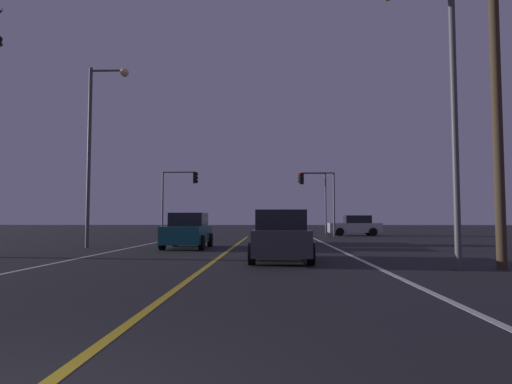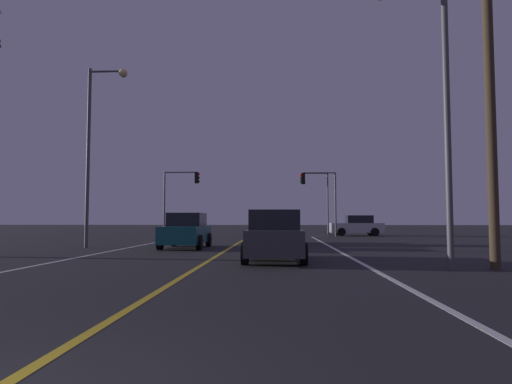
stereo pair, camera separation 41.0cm
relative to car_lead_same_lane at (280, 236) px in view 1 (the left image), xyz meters
name	(u,v)px [view 1 (the left image)]	position (x,y,z in m)	size (l,w,h in m)	color
lane_edge_right	(358,259)	(2.76, 1.00, -0.82)	(0.16, 38.26, 0.01)	silver
lane_edge_left	(81,258)	(-7.18, 1.00, -0.82)	(0.16, 38.26, 0.01)	silver
lane_center_divider	(218,258)	(-2.21, 1.00, -0.82)	(0.16, 38.26, 0.01)	gold
car_lead_same_lane	(280,236)	(0.00, 0.00, 0.00)	(2.02, 4.30, 1.70)	black
car_oncoming	(188,231)	(-4.34, 6.45, 0.00)	(2.02, 4.30, 1.70)	black
car_ahead_far	(278,229)	(0.05, 10.02, 0.00)	(2.02, 4.30, 1.70)	black
car_crossing_side	(355,226)	(6.71, 22.64, 0.00)	(4.30, 2.02, 1.70)	black
traffic_light_near_right	(317,189)	(3.33, 20.63, 3.00)	(2.87, 0.36, 5.14)	#4C4C51
traffic_light_near_left	(180,188)	(-7.71, 20.63, 3.07)	(2.96, 0.36, 5.24)	#4C4C51
traffic_light_far_right	(313,189)	(3.50, 26.13, 3.35)	(2.64, 0.36, 5.67)	#4C4C51
street_lamp_right_near	(437,86)	(4.38, -2.47, 4.32)	(2.10, 0.44, 8.13)	#4C4C51
street_lamp_left_mid	(98,135)	(-8.86, 6.40, 4.74)	(1.99, 0.44, 8.91)	#4C4C51
utility_pole_right	(496,92)	(6.16, -2.18, 4.22)	(2.20, 0.28, 9.54)	#423323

